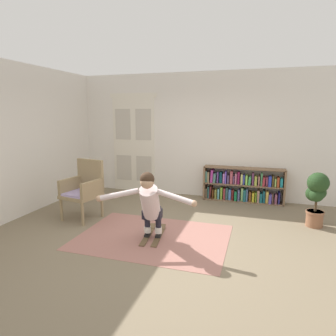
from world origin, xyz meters
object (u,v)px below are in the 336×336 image
at_px(potted_plant, 316,194).
at_px(skis_pair, 153,235).
at_px(person_skier, 150,201).
at_px(bookshelf, 242,186).
at_px(wicker_chair, 84,188).

distance_m(potted_plant, skis_pair, 2.88).
height_order(skis_pair, person_skier, person_skier).
bearing_deg(bookshelf, wicker_chair, -144.53).
distance_m(wicker_chair, person_skier, 1.71).
distance_m(wicker_chair, potted_plant, 4.17).
distance_m(bookshelf, person_skier, 2.93).
height_order(wicker_chair, skis_pair, wicker_chair).
bearing_deg(bookshelf, skis_pair, -117.08).
xyz_separation_m(bookshelf, potted_plant, (1.30, -1.22, 0.26)).
xyz_separation_m(bookshelf, wicker_chair, (-2.79, -1.99, 0.24)).
bearing_deg(skis_pair, wicker_chair, 164.08).
bearing_deg(potted_plant, person_skier, -150.47).
xyz_separation_m(bookshelf, skis_pair, (-1.24, -2.43, -0.32)).
height_order(wicker_chair, person_skier, person_skier).
bearing_deg(person_skier, skis_pair, 97.30).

